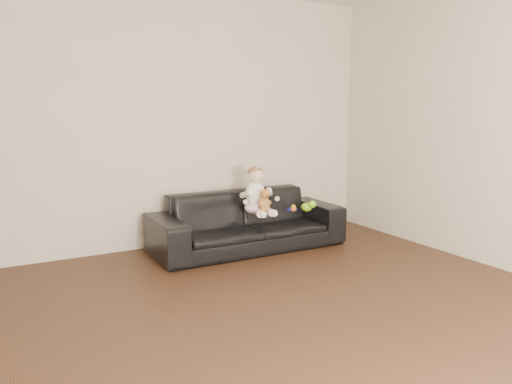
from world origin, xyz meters
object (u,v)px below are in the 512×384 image
baby (257,193)px  teddy_bear (265,200)px  toy_green (306,207)px  toy_rattle (293,209)px  sofa (247,221)px  toy_blue_disc (292,209)px

baby → teddy_bear: (0.01, -0.15, -0.05)m
toy_green → toy_rattle: (-0.12, 0.06, -0.01)m
sofa → toy_green: 0.62m
sofa → baby: 0.32m
teddy_bear → toy_blue_disc: 0.45m
sofa → toy_rattle: (0.43, -0.19, 0.12)m
toy_blue_disc → teddy_bear: bearing=-162.4°
teddy_bear → toy_rattle: teddy_bear is taller
sofa → baby: size_ratio=4.09×
toy_green → toy_rattle: bearing=155.2°
baby → toy_green: bearing=-2.3°
baby → teddy_bear: 0.15m
toy_rattle → toy_blue_disc: toy_rattle is taller
baby → teddy_bear: baby is taller
sofa → baby: baby is taller
teddy_bear → sofa: bearing=112.8°
teddy_bear → toy_rattle: size_ratio=3.40×
toy_rattle → toy_blue_disc: 0.08m
baby → toy_rattle: (0.38, -0.09, -0.18)m
baby → toy_green: size_ratio=3.70×
sofa → toy_green: (0.55, -0.25, 0.13)m
teddy_bear → toy_green: teddy_bear is taller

